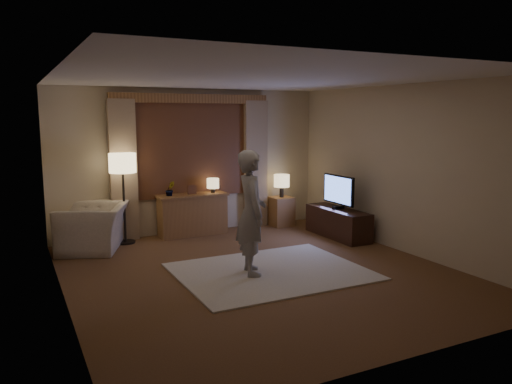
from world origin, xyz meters
TOP-DOWN VIEW (x-y plane):
  - room at (0.00, 0.50)m, footprint 5.04×5.54m
  - rug at (0.14, -0.05)m, footprint 2.50×2.00m
  - sideboard at (-0.09, 2.50)m, footprint 1.20×0.40m
  - picture_frame at (-0.09, 2.50)m, footprint 0.16×0.02m
  - plant at (-0.49, 2.50)m, footprint 0.17×0.13m
  - table_lamp_sideboard at (0.31, 2.50)m, footprint 0.22×0.22m
  - floor_lamp at (-1.30, 2.45)m, footprint 0.44×0.44m
  - armchair at (-1.84, 2.24)m, footprint 1.32×1.40m
  - side_table at (1.71, 2.45)m, footprint 0.40×0.40m
  - table_lamp_side at (1.71, 2.45)m, footprint 0.30×0.30m
  - tv_stand at (2.15, 1.21)m, footprint 0.45×1.40m
  - tv at (2.15, 1.21)m, footprint 0.20×0.82m
  - person at (-0.14, -0.01)m, footprint 0.52×0.68m

SIDE VIEW (x-z plane):
  - rug at x=0.14m, z-range 0.00..0.02m
  - tv_stand at x=2.15m, z-range 0.00..0.50m
  - side_table at x=1.71m, z-range 0.00..0.56m
  - sideboard at x=-0.09m, z-range 0.00..0.70m
  - armchair at x=-1.84m, z-range 0.00..0.73m
  - picture_frame at x=-0.09m, z-range 0.70..0.90m
  - tv at x=2.15m, z-range 0.53..1.13m
  - plant at x=-0.49m, z-range 0.70..1.00m
  - person at x=-0.14m, z-range 0.02..1.68m
  - table_lamp_side at x=1.71m, z-range 0.65..1.09m
  - table_lamp_sideboard at x=0.31m, z-range 0.75..1.05m
  - floor_lamp at x=-1.30m, z-range 0.51..2.03m
  - room at x=0.00m, z-range 0.01..2.65m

